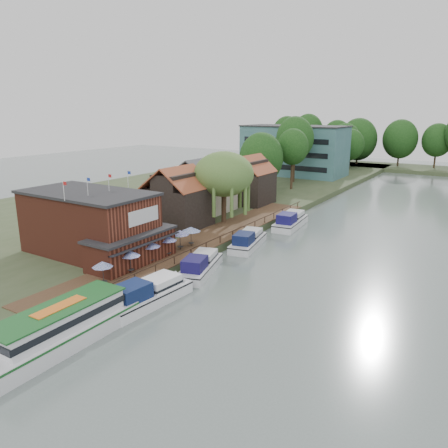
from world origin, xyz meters
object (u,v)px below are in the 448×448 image
Objects in this scene: pub at (101,225)px; cottage_c at (250,180)px; cottage_b at (202,185)px; cruiser_2 at (248,239)px; umbrella_2 at (151,252)px; cruiser_1 at (200,263)px; umbrella_1 at (131,262)px; tour_boat at (53,329)px; willow at (224,188)px; hotel_block at (294,150)px; swan at (84,323)px; umbrella_3 at (168,246)px; cruiser_0 at (148,291)px; umbrella_4 at (180,240)px; cottage_a at (178,197)px; umbrella_0 at (103,273)px; umbrella_5 at (191,236)px; cruiser_3 at (291,219)px.

pub is 34.01m from cottage_c.
cottage_b is 18.60m from cruiser_2.
umbrella_2 is at bearing 8.87° from pub.
umbrella_1 is at bearing -141.68° from cruiser_1.
tour_boat is (4.09, -12.24, -0.72)m from umbrella_1.
willow is 4.39× the size of umbrella_1.
swan is at bearing -77.79° from hotel_block.
hotel_block reaches higher than cruiser_1.
cruiser_2 is at bearing 88.96° from tour_boat.
cruiser_0 is at bearing -60.58° from umbrella_3.
willow is 18.61m from cruiser_1.
cottage_b is (-4.00, 25.00, 0.60)m from pub.
cruiser_2 is at bearing 87.79° from swan.
hotel_block is at bearing 102.71° from willow.
umbrella_4 reaches higher than swan.
cottage_a is 13.85m from umbrella_3.
cottage_c is 32.47m from cruiser_1.
cottage_a is at bearing 110.54° from tour_boat.
umbrella_1 is (-0.09, 3.70, 0.00)m from umbrella_0.
umbrella_4 and umbrella_5 have the same top height.
tour_boat is at bearing -107.44° from cruiser_1.
umbrella_4 reaches higher than cruiser_3.
pub is 15.41m from swan.
cruiser_2 is (4.40, 6.23, -1.14)m from umbrella_5.
umbrella_0 is 7.12m from umbrella_2.
swan is (6.26, -31.08, -5.99)m from willow.
willow is 1.01× the size of cruiser_0.
umbrella_3 is (6.44, -30.29, -2.96)m from cottage_c.
umbrella_2 reaches higher than cruiser_3.
umbrella_1 is at bearing -88.25° from umbrella_5.
umbrella_5 is at bearing -137.12° from cruiser_2.
cottage_a is 6.80m from willow.
umbrella_5 is at bearing 52.25° from pub.
umbrella_2 is 2.73m from umbrella_3.
cruiser_1 is at bearing -97.11° from cruiser_3.
tour_boat is (-0.50, -41.15, 0.33)m from cruiser_3.
umbrella_1 is at bearing -81.96° from willow.
hotel_block reaches higher than cruiser_3.
umbrella_2 is 1.00× the size of umbrella_4.
umbrella_5 is at bearing -76.20° from cottage_c.
willow is 4.39× the size of umbrella_3.
cottage_b is at bearing -85.03° from hotel_block.
umbrella_3 is (-0.31, 9.83, 0.00)m from umbrella_0.
umbrella_5 is 19.68m from swan.
cottage_b is 1.00× the size of cruiser_2.
pub is 8.42× the size of umbrella_1.
umbrella_5 is 18.97m from cruiser_3.
cottage_c reaches higher than tour_boat.
umbrella_5 is 14.36m from cruiser_0.
umbrella_4 is 0.23× the size of cruiser_3.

